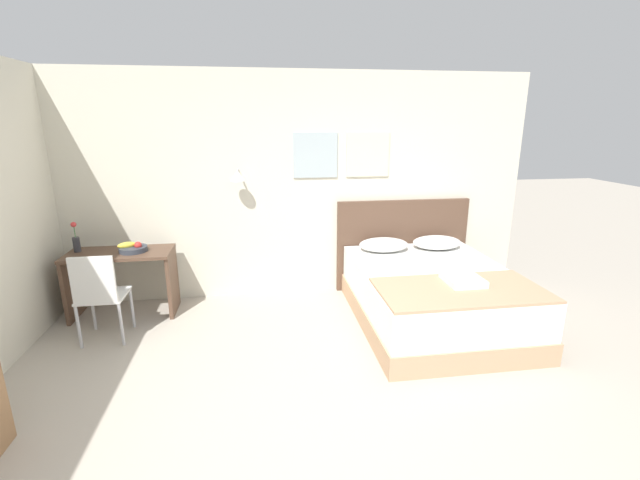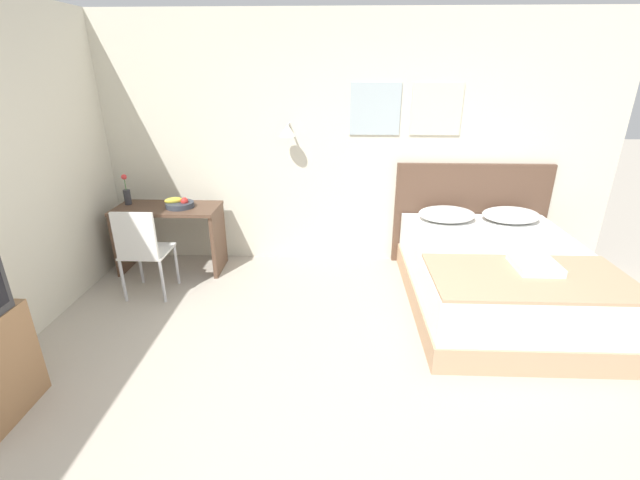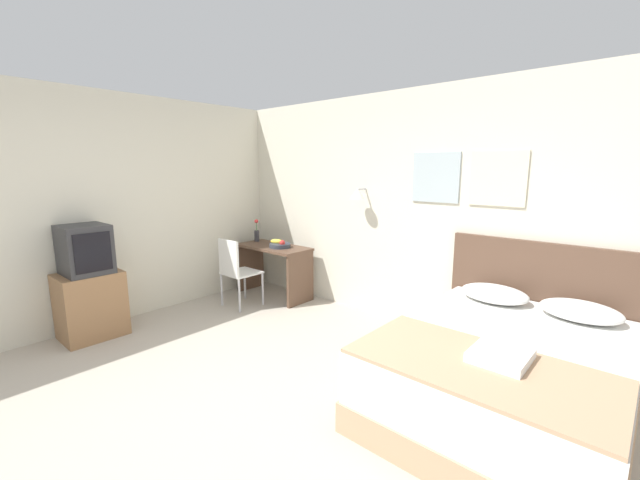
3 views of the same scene
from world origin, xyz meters
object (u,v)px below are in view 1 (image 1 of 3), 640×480
folded_towel_near_foot (463,280)px  desk (122,271)px  pillow_right (437,242)px  throw_blanket (461,290)px  desk_chair (99,292)px  fruit_bowl (133,248)px  headboard (402,244)px  flower_vase (76,241)px  bed (433,296)px  pillow_left (384,245)px

folded_towel_near_foot → desk: bearing=161.4°
pillow_right → throw_blanket: 1.37m
throw_blanket → pillow_right: bearing=75.9°
desk_chair → fruit_bowl: size_ratio=2.98×
desk → throw_blanket: bearing=-21.2°
headboard → desk: (-3.30, -0.33, -0.07)m
flower_vase → headboard: bearing=4.0°
bed → headboard: size_ratio=1.19×
flower_vase → pillow_left: bearing=-0.5°
throw_blanket → fruit_bowl: bearing=158.1°
pillow_left → throw_blanket: size_ratio=0.39×
headboard → pillow_right: headboard is taller
pillow_left → fruit_bowl: (-2.82, -0.06, 0.10)m
desk_chair → pillow_left: bearing=12.9°
folded_towel_near_foot → fruit_bowl: bearing=160.8°
headboard → folded_towel_near_foot: size_ratio=4.68×
pillow_left → desk: (-2.97, -0.04, -0.17)m
pillow_left → throw_blanket: 1.37m
pillow_right → throw_blanket: (-0.33, -1.32, -0.06)m
headboard → pillow_left: (-0.33, -0.29, 0.10)m
folded_towel_near_foot → desk: desk is taller
throw_blanket → pillow_left: bearing=104.1°
flower_vase → desk: bearing=-9.2°
folded_towel_near_foot → pillow_left: bearing=109.5°
headboard → desk: headboard is taller
desk → pillow_left: bearing=0.8°
flower_vase → throw_blanket: bearing=-19.9°
headboard → throw_blanket: headboard is taller
desk_chair → desk: bearing=87.9°
folded_towel_near_foot → fruit_bowl: 3.43m
pillow_right → desk: 3.64m
bed → flower_vase: 3.86m
desk → flower_vase: 0.57m
throw_blanket → flower_vase: 3.99m
pillow_left → folded_towel_near_foot: 1.26m
headboard → pillow_right: 0.45m
desk → fruit_bowl: fruit_bowl is taller
fruit_bowl → flower_vase: bearing=171.8°
headboard → fruit_bowl: bearing=-173.7°
bed → pillow_right: size_ratio=3.41×
pillow_left → folded_towel_near_foot: bearing=-70.5°
bed → fruit_bowl: bearing=167.7°
pillow_right → desk_chair: desk_chair is taller
pillow_left → desk: bearing=-179.2°
throw_blanket → folded_towel_near_foot: 0.17m
throw_blanket → bed: bearing=90.0°
flower_vase → pillow_right: bearing=-0.4°
fruit_bowl → flower_vase: (-0.59, 0.09, 0.08)m
throw_blanket → flower_vase: bearing=160.1°
folded_towel_near_foot → headboard: bearing=93.3°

